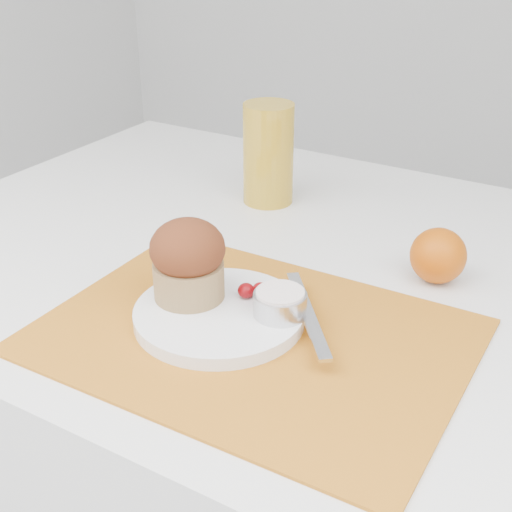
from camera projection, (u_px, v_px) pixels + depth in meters
The scene contains 11 objects.
table at pixel (310, 481), 1.10m from camera, with size 1.20×0.80×0.75m, color white.
placemat at pixel (253, 336), 0.78m from camera, with size 0.45×0.33×0.00m, color #C2701B.
plate at pixel (219, 315), 0.80m from camera, with size 0.19×0.19×0.02m, color white.
ramekin at pixel (280, 304), 0.78m from camera, with size 0.06×0.06×0.03m, color #BABABE.
cream at pixel (280, 294), 0.77m from camera, with size 0.05×0.05×0.01m, color white.
raspberry_near at pixel (246, 291), 0.81m from camera, with size 0.02×0.02×0.02m, color #540205.
raspberry_far at pixel (260, 289), 0.81m from camera, with size 0.02×0.02×0.02m, color #570204.
butter_knife at pixel (307, 313), 0.78m from camera, with size 0.18×0.01×0.00m, color silver.
orange at pixel (438, 256), 0.87m from camera, with size 0.07×0.07×0.07m, color #C85507.
juice_glass at pixel (268, 154), 1.08m from camera, with size 0.08×0.08×0.15m, color gold.
muffin at pixel (188, 260), 0.80m from camera, with size 0.09×0.09×0.09m.
Camera 1 is at (0.35, -0.69, 1.19)m, focal length 50.00 mm.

